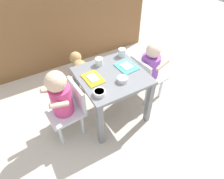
% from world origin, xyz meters
% --- Properties ---
extents(ground_plane, '(7.00, 7.00, 0.00)m').
position_xyz_m(ground_plane, '(0.00, 0.00, 0.00)').
color(ground_plane, beige).
extents(kitchen_cabinet_back, '(2.03, 0.32, 1.01)m').
position_xyz_m(kitchen_cabinet_back, '(0.00, 1.14, 0.51)').
color(kitchen_cabinet_back, brown).
rests_on(kitchen_cabinet_back, ground).
extents(dining_table, '(0.54, 0.53, 0.48)m').
position_xyz_m(dining_table, '(0.00, 0.00, 0.39)').
color(dining_table, slate).
rests_on(dining_table, ground).
extents(seated_child_left, '(0.30, 0.30, 0.66)m').
position_xyz_m(seated_child_left, '(-0.43, 0.02, 0.41)').
color(seated_child_left, silver).
rests_on(seated_child_left, ground).
extents(seated_child_right, '(0.31, 0.31, 0.61)m').
position_xyz_m(seated_child_right, '(0.43, 0.04, 0.38)').
color(seated_child_right, silver).
rests_on(seated_child_right, ground).
extents(dog, '(0.19, 0.47, 0.31)m').
position_xyz_m(dog, '(-0.07, 0.56, 0.20)').
color(dog, tan).
rests_on(dog, ground).
extents(food_tray_left, '(0.14, 0.19, 0.02)m').
position_xyz_m(food_tray_left, '(-0.16, 0.03, 0.48)').
color(food_tray_left, gold).
rests_on(food_tray_left, dining_table).
extents(food_tray_right, '(0.17, 0.19, 0.02)m').
position_xyz_m(food_tray_right, '(0.16, 0.03, 0.48)').
color(food_tray_right, '#4CC6BC').
rests_on(food_tray_right, dining_table).
extents(water_cup_left, '(0.07, 0.07, 0.07)m').
position_xyz_m(water_cup_left, '(0.22, 0.20, 0.51)').
color(water_cup_left, white).
rests_on(water_cup_left, dining_table).
extents(water_cup_right, '(0.07, 0.07, 0.06)m').
position_xyz_m(water_cup_right, '(-0.03, 0.18, 0.51)').
color(water_cup_right, white).
rests_on(water_cup_right, dining_table).
extents(veggie_bowl_near, '(0.09, 0.09, 0.03)m').
position_xyz_m(veggie_bowl_near, '(-0.19, -0.15, 0.50)').
color(veggie_bowl_near, white).
rests_on(veggie_bowl_near, dining_table).
extents(veggie_bowl_far, '(0.08, 0.08, 0.04)m').
position_xyz_m(veggie_bowl_far, '(0.03, -0.11, 0.50)').
color(veggie_bowl_far, white).
rests_on(veggie_bowl_far, dining_table).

